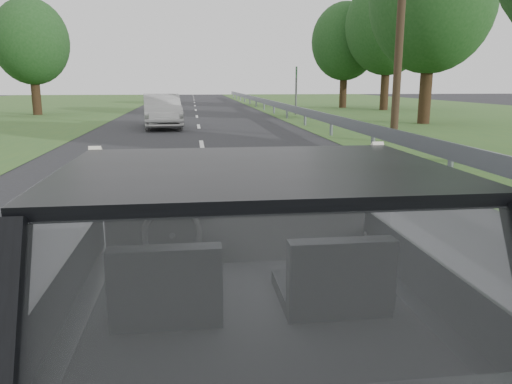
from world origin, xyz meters
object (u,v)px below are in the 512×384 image
object	(u,v)px
subject_car	(246,285)
cat	(285,193)
utility_pole	(401,18)
highway_sign	(296,91)
other_car	(162,111)

from	to	relation	value
subject_car	cat	distance (m)	0.80
subject_car	utility_pole	world-z (taller)	utility_pole
utility_pole	highway_sign	bearing A→B (deg)	91.48
other_car	utility_pole	distance (m)	9.74
subject_car	utility_pole	bearing A→B (deg)	64.15
highway_sign	utility_pole	world-z (taller)	utility_pole
highway_sign	subject_car	bearing A→B (deg)	-92.15
subject_car	cat	world-z (taller)	subject_car
highway_sign	utility_pole	size ratio (longest dim) A/B	0.36
highway_sign	utility_pole	distance (m)	13.14
cat	other_car	distance (m)	17.26
cat	other_car	world-z (taller)	other_car
cat	utility_pole	bearing A→B (deg)	64.08
subject_car	other_car	size ratio (longest dim) A/B	1.00
cat	other_car	bearing A→B (deg)	95.70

